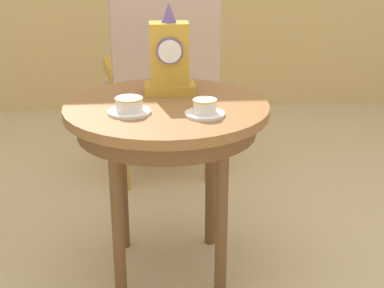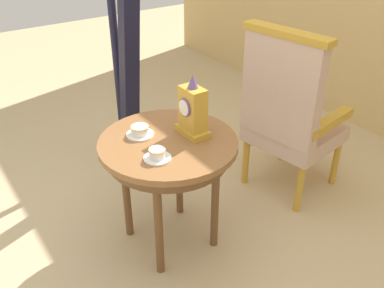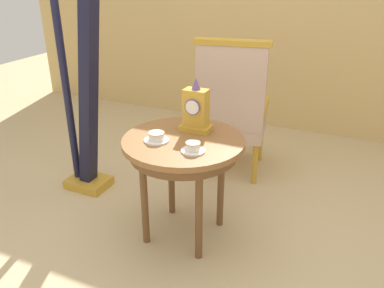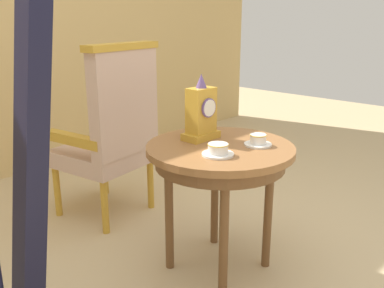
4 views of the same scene
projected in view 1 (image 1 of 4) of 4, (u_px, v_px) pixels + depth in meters
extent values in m
plane|color=tan|center=(160.00, 279.00, 2.22)|extent=(10.00, 10.00, 0.00)
cylinder|color=brown|center=(167.00, 109.00, 2.06)|extent=(0.73, 0.73, 0.03)
cylinder|color=brown|center=(167.00, 123.00, 2.07)|extent=(0.65, 0.65, 0.07)
cylinder|color=brown|center=(211.00, 174.00, 2.36)|extent=(0.04, 0.04, 0.65)
cylinder|color=brown|center=(122.00, 176.00, 2.33)|extent=(0.04, 0.04, 0.65)
cylinder|color=brown|center=(118.00, 219.00, 2.00)|extent=(0.04, 0.04, 0.65)
cylinder|color=brown|center=(222.00, 216.00, 2.02)|extent=(0.04, 0.04, 0.65)
cylinder|color=white|center=(129.00, 112.00, 1.95)|extent=(0.15, 0.15, 0.01)
cylinder|color=white|center=(129.00, 104.00, 1.94)|extent=(0.09, 0.09, 0.05)
torus|color=gold|center=(129.00, 98.00, 1.93)|extent=(0.10, 0.10, 0.00)
cylinder|color=white|center=(205.00, 114.00, 1.93)|extent=(0.14, 0.14, 0.01)
cylinder|color=white|center=(205.00, 106.00, 1.92)|extent=(0.08, 0.08, 0.05)
torus|color=gold|center=(205.00, 100.00, 1.91)|extent=(0.08, 0.08, 0.00)
cube|color=gold|center=(170.00, 88.00, 2.18)|extent=(0.19, 0.11, 0.04)
cube|color=gold|center=(169.00, 54.00, 2.13)|extent=(0.14, 0.09, 0.23)
cylinder|color=#664C8C|center=(170.00, 51.00, 2.08)|extent=(0.10, 0.01, 0.10)
cylinder|color=white|center=(170.00, 52.00, 2.07)|extent=(0.08, 0.00, 0.08)
cone|color=#664C8C|center=(169.00, 13.00, 2.08)|extent=(0.06, 0.06, 0.07)
cube|color=#CCA893|center=(158.00, 99.00, 3.07)|extent=(0.60, 0.60, 0.11)
cube|color=#CCA893|center=(165.00, 36.00, 2.74)|extent=(0.53, 0.18, 0.64)
cube|color=gold|center=(200.00, 66.00, 3.06)|extent=(0.15, 0.47, 0.06)
cube|color=gold|center=(114.00, 71.00, 2.96)|extent=(0.15, 0.47, 0.06)
cylinder|color=gold|center=(189.00, 123.00, 3.40)|extent=(0.04, 0.04, 0.35)
cylinder|color=gold|center=(114.00, 129.00, 3.30)|extent=(0.04, 0.04, 0.35)
cylinder|color=gold|center=(209.00, 150.00, 3.00)|extent=(0.04, 0.04, 0.35)
cylinder|color=gold|center=(125.00, 158.00, 2.91)|extent=(0.04, 0.04, 0.35)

